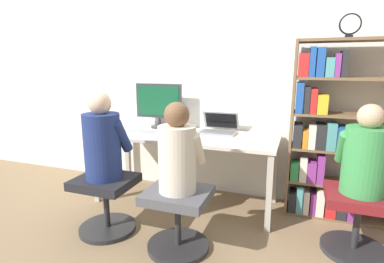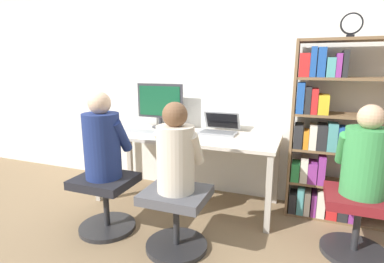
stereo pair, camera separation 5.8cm
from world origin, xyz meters
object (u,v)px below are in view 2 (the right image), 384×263
laptop (219,129)px  keyboard (142,132)px  desktop_monitor (160,104)px  bookshelf (331,141)px  desk_clock (352,24)px  office_chair_left (106,199)px  office_chair_right (176,214)px  person_near_shelf (366,157)px  office_chair_side (358,219)px  person_at_monitor (102,141)px  person_at_laptop (176,153)px

laptop → keyboard: bearing=-157.5°
desktop_monitor → laptop: size_ratio=1.45×
bookshelf → desk_clock: 0.97m
desktop_monitor → office_chair_left: size_ratio=1.13×
desktop_monitor → laptop: desktop_monitor is taller
office_chair_right → keyboard: bearing=135.0°
desktop_monitor → laptop: 0.71m
desktop_monitor → person_near_shelf: (1.89, -0.58, -0.22)m
laptop → office_chair_side: bearing=-24.4°
desktop_monitor → desk_clock: bearing=-3.8°
person_at_monitor → office_chair_side: person_at_monitor is taller
office_chair_right → person_at_monitor: person_at_monitor is taller
office_chair_right → desk_clock: size_ratio=2.56×
person_at_monitor → person_near_shelf: 1.96m
desktop_monitor → office_chair_left: 1.18m
office_chair_side → person_near_shelf: 0.47m
laptop → person_at_laptop: size_ratio=0.56×
person_at_monitor → person_near_shelf: bearing=10.8°
office_chair_side → person_at_laptop: bearing=-162.3°
keyboard → person_at_monitor: (-0.00, -0.62, 0.06)m
keyboard → desk_clock: 2.05m
office_chair_left → office_chair_side: bearing=10.8°
office_chair_left → office_chair_right: size_ratio=1.00×
person_at_laptop → person_near_shelf: bearing=17.9°
desktop_monitor → person_at_monitor: 0.97m
desk_clock → office_chair_side: (0.13, -0.47, -1.41)m
person_at_monitor → desk_clock: 2.18m
office_chair_left → person_near_shelf: size_ratio=0.73×
person_at_laptop → person_near_shelf: size_ratio=1.01×
person_at_monitor → person_at_laptop: size_ratio=1.07×
desk_clock → laptop: bearing=175.9°
desktop_monitor → bookshelf: bearing=-1.8°
person_near_shelf → office_chair_left: bearing=-169.0°
keyboard → person_at_laptop: bearing=-44.8°
keyboard → desk_clock: bearing=6.9°
bookshelf → person_near_shelf: bearing=-70.7°
person_at_monitor → desktop_monitor: bearing=87.8°
desktop_monitor → keyboard: desktop_monitor is taller
office_chair_right → person_at_laptop: (-0.00, 0.00, 0.48)m
person_near_shelf → keyboard: bearing=172.6°
desk_clock → desktop_monitor: bearing=176.2°
office_chair_right → person_at_monitor: size_ratio=0.67×
laptop → office_chair_right: bearing=-93.1°
keyboard → person_at_laptop: person_at_laptop is taller
office_chair_left → person_at_monitor: bearing=90.0°
office_chair_left → desk_clock: size_ratio=2.56×
person_at_monitor → office_chair_side: bearing=10.7°
office_chair_left → bookshelf: bookshelf is taller
bookshelf → desk_clock: desk_clock is taller
desk_clock → person_near_shelf: desk_clock is taller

